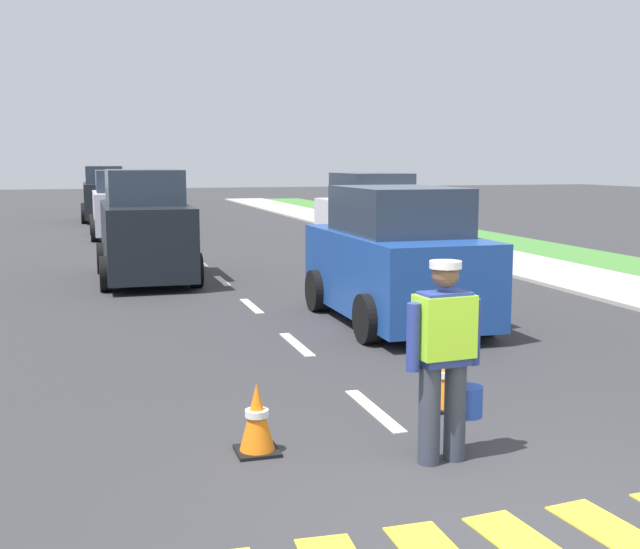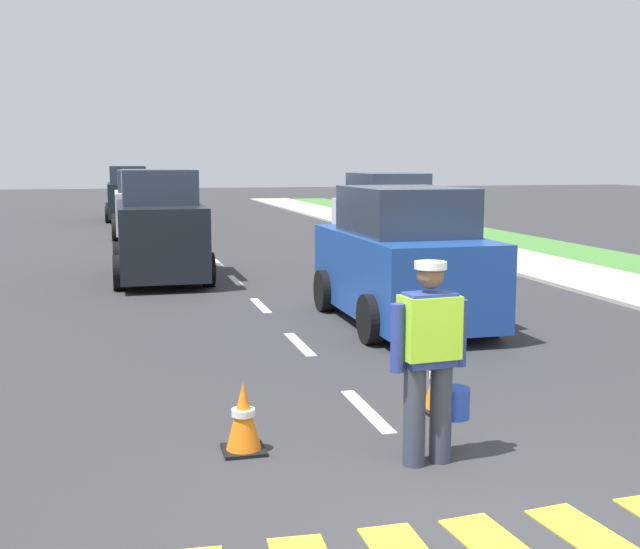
# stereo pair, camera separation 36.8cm
# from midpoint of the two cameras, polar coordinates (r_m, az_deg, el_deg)

# --- Properties ---
(ground_plane) EXTENTS (96.00, 96.00, 0.00)m
(ground_plane) POSITION_cam_midpoint_polar(r_m,az_deg,el_deg) (25.80, -10.85, 2.49)
(ground_plane) COLOR #333335
(sidewalk_right) EXTENTS (2.40, 72.00, 0.14)m
(sidewalk_right) POSITION_cam_midpoint_polar(r_m,az_deg,el_deg) (17.68, 17.04, -0.25)
(sidewalk_right) COLOR #B2ADA3
(sidewalk_right) RESTS_ON ground
(lane_center_line) EXTENTS (0.14, 46.40, 0.01)m
(lane_center_line) POSITION_cam_midpoint_polar(r_m,az_deg,el_deg) (29.96, -11.66, 3.24)
(lane_center_line) COLOR silver
(lane_center_line) RESTS_ON ground
(road_worker) EXTENTS (0.75, 0.42, 1.67)m
(road_worker) POSITION_cam_midpoint_polar(r_m,az_deg,el_deg) (6.58, 7.35, -5.42)
(road_worker) COLOR #383D4C
(road_worker) RESTS_ON ground
(traffic_cone_near) EXTENTS (0.36, 0.36, 0.62)m
(traffic_cone_near) POSITION_cam_midpoint_polar(r_m,az_deg,el_deg) (8.11, 7.64, -7.38)
(traffic_cone_near) COLOR black
(traffic_cone_near) RESTS_ON ground
(traffic_cone_far) EXTENTS (0.36, 0.36, 0.61)m
(traffic_cone_far) POSITION_cam_midpoint_polar(r_m,az_deg,el_deg) (6.91, -6.07, -10.17)
(traffic_cone_far) COLOR black
(traffic_cone_far) RESTS_ON ground
(car_oncoming_second) EXTENTS (1.95, 3.98, 2.16)m
(car_oncoming_second) POSITION_cam_midpoint_polar(r_m,az_deg,el_deg) (26.73, -14.39, 4.73)
(car_oncoming_second) COLOR silver
(car_oncoming_second) RESTS_ON ground
(car_outgoing_ahead) EXTENTS (1.99, 3.98, 2.07)m
(car_outgoing_ahead) POSITION_cam_midpoint_polar(r_m,az_deg,el_deg) (12.18, 4.54, 1.01)
(car_outgoing_ahead) COLOR #1E4799
(car_outgoing_ahead) RESTS_ON ground
(car_oncoming_third) EXTENTS (1.88, 4.35, 2.24)m
(car_oncoming_third) POSITION_cam_midpoint_polar(r_m,az_deg,el_deg) (34.31, -15.42, 5.45)
(car_oncoming_third) COLOR black
(car_oncoming_third) RESTS_ON ground
(car_parked_far) EXTENTS (1.97, 4.03, 2.16)m
(car_parked_far) POSITION_cam_midpoint_polar(r_m,az_deg,el_deg) (20.22, 3.01, 3.96)
(car_parked_far) COLOR silver
(car_parked_far) RESTS_ON ground
(car_oncoming_lead) EXTENTS (1.93, 4.16, 2.28)m
(car_oncoming_lead) POSITION_cam_midpoint_polar(r_m,az_deg,el_deg) (16.98, -12.96, 3.17)
(car_oncoming_lead) COLOR black
(car_oncoming_lead) RESTS_ON ground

